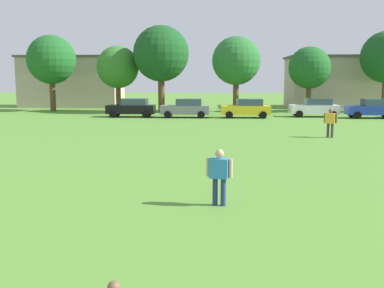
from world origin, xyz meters
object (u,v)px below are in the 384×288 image
object	(u,v)px
adult_bystander	(219,172)
tree_right	(309,68)
bystander_near_trees	(331,120)
tree_far_left	(51,60)
tree_center_right	(236,61)
parked_car_yellow_2	(247,108)
parked_car_white_3	(315,107)
parked_car_black_0	(132,108)
tree_center_left	(161,54)
parked_car_gray_1	(186,108)
parked_car_blue_4	(373,108)
tree_left	(118,67)

from	to	relation	value
adult_bystander	tree_right	size ratio (longest dim) A/B	0.24
bystander_near_trees	tree_far_left	size ratio (longest dim) A/B	0.22
tree_far_left	tree_center_right	bearing A→B (deg)	-0.41
parked_car_yellow_2	parked_car_white_3	size ratio (longest dim) A/B	1.00
adult_bystander	tree_center_right	bearing A→B (deg)	102.47
parked_car_yellow_2	tree_right	xyz separation A→B (m)	(6.85, 7.49, 3.66)
parked_car_yellow_2	parked_car_black_0	bearing A→B (deg)	-1.80
adult_bystander	tree_center_left	size ratio (longest dim) A/B	0.18
bystander_near_trees	adult_bystander	bearing A→B (deg)	99.32
bystander_near_trees	tree_right	bearing A→B (deg)	-64.59
tree_center_right	tree_right	xyz separation A→B (m)	(7.49, 0.16, -0.71)
bystander_near_trees	parked_car_yellow_2	distance (m)	14.21
tree_right	tree_far_left	bearing A→B (deg)	-179.96
parked_car_black_0	parked_car_gray_1	bearing A→B (deg)	176.26
parked_car_gray_1	tree_center_left	size ratio (longest dim) A/B	0.49
parked_car_yellow_2	tree_right	bearing A→B (deg)	-132.44
parked_car_blue_4	tree_left	bearing A→B (deg)	-16.13
adult_bystander	parked_car_black_0	xyz separation A→B (m)	(-7.61, 29.19, -0.08)
adult_bystander	parked_car_yellow_2	xyz separation A→B (m)	(2.65, 28.87, -0.08)
parked_car_yellow_2	parked_car_blue_4	distance (m)	11.00
parked_car_blue_4	tree_far_left	xyz separation A→B (m)	(-30.98, 7.33, 4.51)
parked_car_black_0	tree_left	bearing A→B (deg)	-68.78
tree_center_left	tree_right	size ratio (longest dim) A/B	1.30
tree_left	tree_right	bearing A→B (deg)	1.29
parked_car_yellow_2	tree_left	bearing A→B (deg)	-28.69
parked_car_yellow_2	tree_center_right	distance (m)	8.56
parked_car_gray_1	tree_far_left	size ratio (longest dim) A/B	0.54
parked_car_blue_4	tree_center_left	xyz separation A→B (m)	(-19.22, 5.72, 5.02)
tree_center_left	tree_right	distance (m)	15.22
bystander_near_trees	parked_car_black_0	world-z (taller)	bystander_near_trees
parked_car_white_3	parked_car_blue_4	bearing A→B (deg)	166.47
adult_bystander	tree_left	size ratio (longest dim) A/B	0.23
tree_left	tree_right	xyz separation A→B (m)	(19.72, 0.45, -0.07)
tree_left	tree_right	world-z (taller)	tree_left
parked_car_yellow_2	adult_bystander	bearing A→B (deg)	84.75
tree_left	tree_center_right	xyz separation A→B (m)	(12.23, 0.29, 0.64)
adult_bystander	parked_car_yellow_2	world-z (taller)	parked_car_yellow_2
parked_car_gray_1	parked_car_white_3	size ratio (longest dim) A/B	1.00
tree_left	parked_car_blue_4	bearing A→B (deg)	-16.13
parked_car_blue_4	tree_far_left	bearing A→B (deg)	-13.31
parked_car_white_3	tree_center_right	size ratio (longest dim) A/B	0.56
tree_center_left	adult_bystander	bearing A→B (deg)	-80.89
parked_car_black_0	parked_car_blue_4	size ratio (longest dim) A/B	1.00
tree_far_left	tree_center_left	distance (m)	11.88
parked_car_yellow_2	parked_car_blue_4	world-z (taller)	same
tree_center_left	tree_right	bearing A→B (deg)	6.16
adult_bystander	tree_right	distance (m)	37.75
parked_car_blue_4	tree_far_left	world-z (taller)	tree_far_left
bystander_near_trees	parked_car_blue_4	xyz separation A→B (m)	(6.96, 13.76, -0.16)
tree_right	parked_car_yellow_2	bearing A→B (deg)	-132.44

